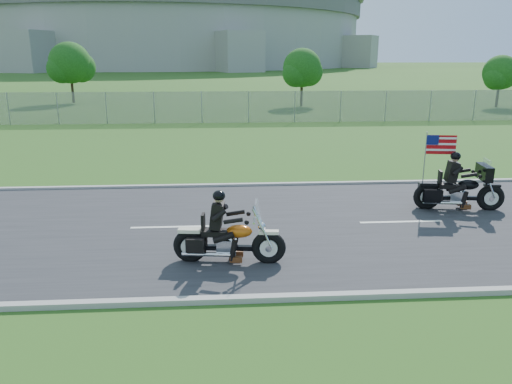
{
  "coord_description": "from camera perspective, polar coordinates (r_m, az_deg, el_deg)",
  "views": [
    {
      "loc": [
        -0.69,
        -12.28,
        4.4
      ],
      "look_at": [
        0.14,
        0.0,
        0.94
      ],
      "focal_mm": 35.0,
      "sensor_mm": 36.0,
      "label": 1
    }
  ],
  "objects": [
    {
      "name": "motorcycle_follow",
      "position": [
        15.36,
        22.19,
        0.13
      ],
      "size": [
        2.55,
        0.95,
        2.13
      ],
      "rotation": [
        0.0,
        0.0,
        -0.14
      ],
      "color": "black",
      "rests_on": "ground"
    },
    {
      "name": "curb_south",
      "position": [
        9.33,
        0.86,
        -12.09
      ],
      "size": [
        120.0,
        0.18,
        0.12
      ],
      "primitive_type": "cube",
      "color": "#9E9B93",
      "rests_on": "ground"
    },
    {
      "name": "ground",
      "position": [
        13.06,
        -0.6,
        -3.99
      ],
      "size": [
        420.0,
        420.0,
        0.0
      ],
      "primitive_type": "plane",
      "color": "#244816",
      "rests_on": "ground"
    },
    {
      "name": "road",
      "position": [
        13.05,
        -0.6,
        -3.91
      ],
      "size": [
        120.0,
        8.0,
        0.04
      ],
      "primitive_type": "cube",
      "color": "#28282B",
      "rests_on": "ground"
    },
    {
      "name": "curb_north",
      "position": [
        16.91,
        -1.38,
        0.79
      ],
      "size": [
        120.0,
        0.18,
        0.12
      ],
      "primitive_type": "cube",
      "color": "#9E9B93",
      "rests_on": "ground"
    },
    {
      "name": "motorcycle_lead",
      "position": [
        10.72,
        -3.31,
        -5.57
      ],
      "size": [
        2.43,
        0.77,
        1.64
      ],
      "rotation": [
        0.0,
        0.0,
        -0.12
      ],
      "color": "black",
      "rests_on": "ground"
    },
    {
      "name": "tree_fence_near",
      "position": [
        42.87,
        5.34,
        13.73
      ],
      "size": [
        3.52,
        3.28,
        4.75
      ],
      "color": "#382316",
      "rests_on": "ground"
    },
    {
      "name": "tree_fence_far",
      "position": [
        46.31,
        26.15,
        11.97
      ],
      "size": [
        3.08,
        2.87,
        4.2
      ],
      "color": "#382316",
      "rests_on": "ground"
    },
    {
      "name": "fence",
      "position": [
        32.74,
        -11.56,
        9.43
      ],
      "size": [
        60.0,
        0.03,
        2.0
      ],
      "primitive_type": "cube",
      "color": "gray",
      "rests_on": "ground"
    },
    {
      "name": "tree_fence_mid",
      "position": [
        48.19,
        -20.41,
        13.45
      ],
      "size": [
        3.96,
        3.69,
        5.3
      ],
      "color": "#382316",
      "rests_on": "ground"
    },
    {
      "name": "stadium",
      "position": [
        183.64,
        -10.46,
        18.95
      ],
      "size": [
        140.4,
        140.4,
        29.2
      ],
      "color": "#A3A099",
      "rests_on": "ground"
    }
  ]
}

